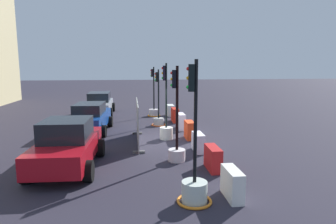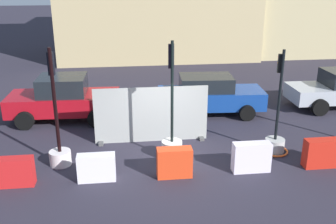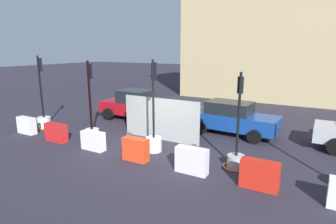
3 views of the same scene
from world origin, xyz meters
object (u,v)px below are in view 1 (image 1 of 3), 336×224
object	(u,v)px
traffic_light_0	(194,184)
car_blue_estate	(90,118)
traffic_light_4	(154,110)
construction_barrier_6	(170,110)
construction_barrier_4	(181,121)
construction_barrier_5	(175,115)
traffic_light_1	(177,143)
traffic_light_3	(159,117)
construction_barrier_2	(198,142)
car_silver_hatchback	(99,103)
construction_barrier_3	(189,130)
construction_barrier_0	(232,184)
traffic_light_2	(166,126)
car_red_compact	(67,145)
construction_barrier_1	(213,158)

from	to	relation	value
traffic_light_0	car_blue_estate	xyz separation A→B (m)	(9.08, 3.90, 0.29)
traffic_light_4	construction_barrier_6	distance (m)	1.20
construction_barrier_4	construction_barrier_5	bearing A→B (deg)	0.55
traffic_light_1	traffic_light_3	bearing A→B (deg)	0.64
construction_barrier_5	construction_barrier_2	bearing A→B (deg)	-179.84
traffic_light_0	car_blue_estate	distance (m)	9.89
traffic_light_0	traffic_light_3	world-z (taller)	traffic_light_0
construction_barrier_6	car_silver_hatchback	distance (m)	5.37
construction_barrier_2	construction_barrier_6	world-z (taller)	construction_barrier_6
traffic_light_3	traffic_light_4	world-z (taller)	traffic_light_4
construction_barrier_6	car_blue_estate	size ratio (longest dim) A/B	0.24
construction_barrier_3	traffic_light_4	bearing A→B (deg)	10.34
construction_barrier_6	car_blue_estate	xyz separation A→B (m)	(-4.71, 5.05, 0.41)
traffic_light_4	car_silver_hatchback	size ratio (longest dim) A/B	0.77
traffic_light_3	construction_barrier_5	size ratio (longest dim) A/B	2.99
car_blue_estate	traffic_light_4	bearing A→B (deg)	-38.83
traffic_light_3	construction_barrier_6	size ratio (longest dim) A/B	3.20
construction_barrier_0	construction_barrier_5	world-z (taller)	construction_barrier_5
traffic_light_4	construction_barrier_3	distance (m)	7.06
traffic_light_0	construction_barrier_6	world-z (taller)	traffic_light_0
traffic_light_3	traffic_light_2	bearing A→B (deg)	-178.81
construction_barrier_6	car_red_compact	xyz separation A→B (m)	(-10.58, 5.07, 0.46)
construction_barrier_5	car_silver_hatchback	distance (m)	6.34
car_silver_hatchback	construction_barrier_0	bearing A→B (deg)	-160.96
construction_barrier_0	car_red_compact	world-z (taller)	car_red_compact
construction_barrier_0	construction_barrier_2	bearing A→B (deg)	-0.79
traffic_light_3	construction_barrier_0	xyz separation A→B (m)	(-10.27, -1.12, -0.09)
traffic_light_4	construction_barrier_6	size ratio (longest dim) A/B	3.31
traffic_light_4	construction_barrier_1	world-z (taller)	traffic_light_4
traffic_light_0	construction_barrier_5	distance (m)	11.52
construction_barrier_3	construction_barrier_1	bearing A→B (deg)	179.54
traffic_light_4	construction_barrier_3	bearing A→B (deg)	-169.66
construction_barrier_5	construction_barrier_4	bearing A→B (deg)	-179.45
traffic_light_0	construction_barrier_2	size ratio (longest dim) A/B	3.57
construction_barrier_1	construction_barrier_3	xyz separation A→B (m)	(4.50, -0.04, 0.03)
traffic_light_0	construction_barrier_4	size ratio (longest dim) A/B	3.40
traffic_light_3	construction_barrier_2	distance (m)	5.84
construction_barrier_1	construction_barrier_5	xyz separation A→B (m)	(9.04, 0.04, 0.03)
construction_barrier_0	car_silver_hatchback	size ratio (longest dim) A/B	0.23
construction_barrier_4	traffic_light_2	bearing A→B (deg)	153.34
construction_barrier_0	construction_barrier_5	distance (m)	11.32
construction_barrier_0	construction_barrier_3	distance (m)	6.78
traffic_light_0	traffic_light_2	size ratio (longest dim) A/B	1.02
traffic_light_1	construction_barrier_6	distance (m)	10.31
construction_barrier_0	construction_barrier_1	bearing A→B (deg)	-2.05
construction_barrier_1	traffic_light_0	bearing A→B (deg)	153.95
construction_barrier_1	construction_barrier_3	distance (m)	4.50
traffic_light_4	construction_barrier_5	size ratio (longest dim) A/B	3.10
construction_barrier_6	construction_barrier_0	bearing A→B (deg)	179.81
car_red_compact	car_silver_hatchback	bearing A→B (deg)	0.60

